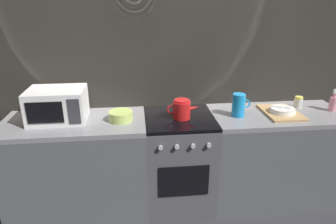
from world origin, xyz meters
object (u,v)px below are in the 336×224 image
(microwave, at_px, (57,105))
(spice_jar, at_px, (298,102))
(stove_unit, at_px, (179,162))
(kettle, at_px, (182,109))
(dish_pile, at_px, (282,111))
(pitcher, at_px, (239,105))
(spray_bottle, at_px, (333,103))
(mixing_bowl, at_px, (121,116))

(microwave, height_order, spice_jar, microwave)
(stove_unit, xyz_separation_m, microwave, (-1.02, 0.04, 0.59))
(microwave, height_order, kettle, microwave)
(stove_unit, distance_m, microwave, 1.18)
(dish_pile, bearing_deg, pitcher, -179.53)
(stove_unit, relative_size, kettle, 3.16)
(stove_unit, distance_m, spice_jar, 1.25)
(dish_pile, height_order, spray_bottle, spray_bottle)
(microwave, relative_size, mixing_bowl, 2.30)
(stove_unit, relative_size, microwave, 1.96)
(pitcher, xyz_separation_m, spray_bottle, (0.89, 0.03, -0.02))
(mixing_bowl, height_order, spice_jar, spice_jar)
(stove_unit, bearing_deg, mixing_bowl, -177.64)
(pitcher, bearing_deg, stove_unit, 176.63)
(microwave, relative_size, spice_jar, 4.38)
(kettle, relative_size, pitcher, 1.42)
(stove_unit, bearing_deg, microwave, 177.58)
(mixing_bowl, relative_size, pitcher, 1.00)
(microwave, xyz_separation_m, kettle, (1.03, -0.07, -0.05))
(stove_unit, bearing_deg, pitcher, -3.37)
(pitcher, distance_m, dish_pile, 0.41)
(spray_bottle, bearing_deg, stove_unit, 179.99)
(dish_pile, distance_m, spray_bottle, 0.50)
(stove_unit, distance_m, spray_bottle, 1.50)
(spice_jar, height_order, spray_bottle, spray_bottle)
(kettle, bearing_deg, stove_unit, 120.29)
(microwave, xyz_separation_m, mixing_bowl, (0.52, -0.06, -0.10))
(pitcher, relative_size, spray_bottle, 0.99)
(microwave, relative_size, pitcher, 2.30)
(kettle, xyz_separation_m, spray_bottle, (1.39, 0.03, -0.00))
(microwave, xyz_separation_m, dish_pile, (1.93, -0.07, -0.11))
(dish_pile, relative_size, spray_bottle, 1.97)
(dish_pile, height_order, spice_jar, spice_jar)
(pitcher, height_order, spice_jar, pitcher)
(kettle, height_order, spray_bottle, spray_bottle)
(stove_unit, bearing_deg, spice_jar, 6.02)
(stove_unit, height_order, mixing_bowl, mixing_bowl)
(microwave, height_order, dish_pile, microwave)
(dish_pile, bearing_deg, kettle, 179.93)
(kettle, bearing_deg, pitcher, -0.51)
(stove_unit, distance_m, dish_pile, 1.03)
(mixing_bowl, height_order, pitcher, pitcher)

